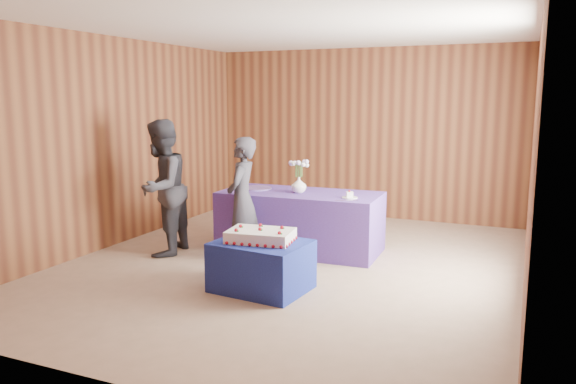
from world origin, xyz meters
The scene contains 13 objects.
ground centered at (0.00, 0.00, 0.00)m, with size 6.00×6.00×0.00m, color gray.
room_shell centered at (0.00, 0.00, 1.80)m, with size 5.04×6.04×2.72m.
cake_table centered at (0.06, -0.89, 0.25)m, with size 0.90×0.70×0.50m, color #1B3097.
serving_table centered at (-0.14, 0.64, 0.38)m, with size 2.00×0.90×0.75m, color #513694.
sheet_cake centered at (0.04, -0.88, 0.56)m, with size 0.72×0.54×0.16m.
vase centered at (-0.15, 0.61, 0.85)m, with size 0.19×0.19×0.20m, color white.
flower_spray centered at (-0.15, 0.61, 1.11)m, with size 0.26×0.25×0.20m.
platter centered at (-0.76, 0.65, 0.76)m, with size 0.40×0.40×0.02m, color #6C53A6.
plate centered at (0.55, 0.49, 0.76)m, with size 0.19×0.19×0.01m, color silver.
cake_slice centered at (0.55, 0.49, 0.80)m, with size 0.10×0.09×0.09m.
knife centered at (0.56, 0.33, 0.75)m, with size 0.26×0.02×0.00m, color silver.
guest_left centered at (-0.64, 0.03, 0.73)m, with size 0.54×0.35×1.47m, color #34333C.
guest_right centered at (-1.64, -0.19, 0.83)m, with size 0.81×0.63×1.67m, color #353640.
Camera 1 is at (2.46, -5.79, 1.93)m, focal length 35.00 mm.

